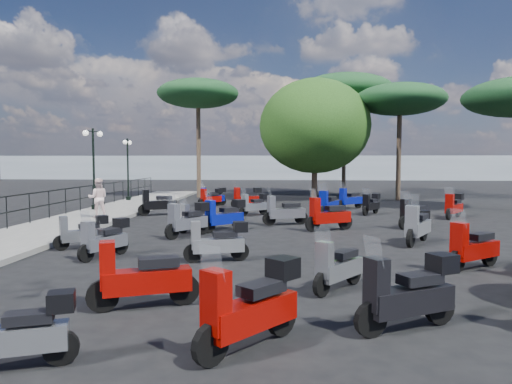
# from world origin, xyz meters

# --- Properties ---
(ground) EXTENTS (120.00, 120.00, 0.00)m
(ground) POSITION_xyz_m (0.00, 0.00, 0.00)
(ground) COLOR black
(ground) RESTS_ON ground
(sidewalk) EXTENTS (3.00, 30.00, 0.15)m
(sidewalk) POSITION_xyz_m (-6.50, 3.00, 0.07)
(sidewalk) COLOR #5F5D5B
(sidewalk) RESTS_ON ground
(railing) EXTENTS (0.04, 26.04, 1.10)m
(railing) POSITION_xyz_m (-7.80, 2.80, 0.90)
(railing) COLOR black
(railing) RESTS_ON sidewalk
(lamp_post_1) EXTENTS (0.61, 1.04, 3.76)m
(lamp_post_1) POSITION_xyz_m (-7.41, 5.50, 2.29)
(lamp_post_1) COLOR black
(lamp_post_1) RESTS_ON sidewalk
(lamp_post_2) EXTENTS (0.28, 1.04, 3.53)m
(lamp_post_2) POSITION_xyz_m (-7.53, 10.45, 2.16)
(lamp_post_2) COLOR black
(lamp_post_2) RESTS_ON sidewalk
(pedestrian_far) EXTENTS (0.92, 0.81, 1.57)m
(pedestrian_far) POSITION_xyz_m (-5.98, 2.52, 0.94)
(pedestrian_far) COLOR beige
(pedestrian_far) RESTS_ON sidewalk
(scooter_0) EXTENTS (1.42, 0.72, 1.18)m
(scooter_0) POSITION_xyz_m (-1.64, -10.24, 0.44)
(scooter_0) COLOR black
(scooter_0) RESTS_ON ground
(scooter_1) EXTENTS (1.30, 0.96, 1.18)m
(scooter_1) POSITION_xyz_m (-4.08, -3.08, 0.45)
(scooter_1) COLOR black
(scooter_1) RESTS_ON ground
(scooter_2) EXTENTS (0.87, 1.46, 1.25)m
(scooter_2) POSITION_xyz_m (-3.00, -4.20, 0.47)
(scooter_2) COLOR black
(scooter_2) RESTS_ON ground
(scooter_3) EXTENTS (1.01, 1.36, 1.24)m
(scooter_3) POSITION_xyz_m (-1.59, 0.22, 0.47)
(scooter_3) COLOR black
(scooter_3) RESTS_ON ground
(scooter_4) EXTENTS (1.69, 1.02, 1.47)m
(scooter_4) POSITION_xyz_m (-4.14, 4.59, 0.51)
(scooter_4) COLOR black
(scooter_4) RESTS_ON ground
(scooter_5) EXTENTS (1.13, 1.24, 1.22)m
(scooter_5) POSITION_xyz_m (-2.43, 8.62, 0.46)
(scooter_5) COLOR black
(scooter_5) RESTS_ON ground
(scooter_6) EXTENTS (1.75, 0.88, 1.46)m
(scooter_6) POSITION_xyz_m (-0.86, -7.97, 0.51)
(scooter_6) COLOR black
(scooter_6) RESTS_ON ground
(scooter_7) EXTENTS (1.55, 0.69, 1.27)m
(scooter_7) POSITION_xyz_m (-0.13, -4.45, 0.48)
(scooter_7) COLOR black
(scooter_7) RESTS_ON ground
(scooter_8) EXTENTS (1.19, 1.52, 1.40)m
(scooter_8) POSITION_xyz_m (-1.60, -0.98, 0.53)
(scooter_8) COLOR black
(scooter_8) RESTS_ON ground
(scooter_9) EXTENTS (1.40, 1.34, 1.41)m
(scooter_9) POSITION_xyz_m (-0.59, 0.24, 0.53)
(scooter_9) COLOR black
(scooter_9) RESTS_ON ground
(scooter_10) EXTENTS (1.27, 1.13, 1.24)m
(scooter_10) POSITION_xyz_m (0.12, 4.80, 0.47)
(scooter_10) COLOR black
(scooter_10) RESTS_ON ground
(scooter_11) EXTENTS (1.45, 0.94, 1.27)m
(scooter_11) POSITION_xyz_m (-2.40, 9.00, 0.48)
(scooter_11) COLOR black
(scooter_11) RESTS_ON ground
(scooter_12) EXTENTS (1.31, 1.51, 1.45)m
(scooter_12) POSITION_xyz_m (1.05, -9.46, 0.55)
(scooter_12) COLOR black
(scooter_12) RESTS_ON ground
(scooter_13) EXTENTS (1.06, 1.30, 1.25)m
(scooter_13) POSITION_xyz_m (2.48, -6.72, 0.44)
(scooter_13) COLOR black
(scooter_13) RESTS_ON ground
(scooter_14) EXTENTS (1.72, 0.82, 1.42)m
(scooter_14) POSITION_xyz_m (1.46, 1.90, 0.49)
(scooter_14) COLOR black
(scooter_14) RESTS_ON ground
(scooter_15) EXTENTS (1.01, 1.67, 1.45)m
(scooter_15) POSITION_xyz_m (3.37, 4.75, 0.50)
(scooter_15) COLOR black
(scooter_15) RESTS_ON ground
(scooter_16) EXTENTS (1.54, 0.99, 1.35)m
(scooter_16) POSITION_xyz_m (-0.48, 8.07, 0.51)
(scooter_16) COLOR black
(scooter_16) RESTS_ON ground
(scooter_17) EXTENTS (1.62, 1.01, 1.40)m
(scooter_17) POSITION_xyz_m (3.26, -8.67, 0.53)
(scooter_17) COLOR black
(scooter_17) RESTS_ON ground
(scooter_18) EXTENTS (1.48, 1.12, 1.39)m
(scooter_18) POSITION_xyz_m (5.67, -4.87, 0.48)
(scooter_18) COLOR black
(scooter_18) RESTS_ON ground
(scooter_19) EXTENTS (1.71, 1.04, 1.49)m
(scooter_19) POSITION_xyz_m (2.98, 0.60, 0.52)
(scooter_19) COLOR black
(scooter_19) RESTS_ON ground
(scooter_20) EXTENTS (1.37, 1.15, 1.35)m
(scooter_20) POSITION_xyz_m (4.72, 7.77, 0.47)
(scooter_20) COLOR black
(scooter_20) RESTS_ON ground
(scooter_23) EXTENTS (1.10, 1.66, 1.49)m
(scooter_23) POSITION_xyz_m (5.33, -1.78, 0.52)
(scooter_23) COLOR black
(scooter_23) RESTS_ON ground
(scooter_24) EXTENTS (1.38, 1.19, 1.37)m
(scooter_24) POSITION_xyz_m (6.11, 1.42, 0.47)
(scooter_24) COLOR black
(scooter_24) RESTS_ON ground
(scooter_25) EXTENTS (1.16, 1.44, 1.35)m
(scooter_25) POSITION_xyz_m (8.56, 4.31, 0.51)
(scooter_25) COLOR black
(scooter_25) RESTS_ON ground
(scooter_26) EXTENTS (0.99, 1.32, 1.21)m
(scooter_26) POSITION_xyz_m (5.34, 5.47, 0.45)
(scooter_26) COLOR black
(scooter_26) RESTS_ON ground
(broadleaf_tree) EXTENTS (6.85, 6.85, 7.44)m
(broadleaf_tree) POSITION_xyz_m (3.30, 13.24, 4.53)
(broadleaf_tree) COLOR #38281E
(broadleaf_tree) RESTS_ON ground
(pine_0) EXTENTS (6.81, 6.81, 8.45)m
(pine_0) POSITION_xyz_m (5.63, 17.43, 7.24)
(pine_0) COLOR #38281E
(pine_0) RESTS_ON ground
(pine_1) EXTENTS (5.45, 5.45, 7.05)m
(pine_1) POSITION_xyz_m (8.37, 13.05, 6.07)
(pine_1) COLOR #38281E
(pine_1) RESTS_ON ground
(pine_2) EXTENTS (5.30, 5.30, 7.68)m
(pine_2) POSITION_xyz_m (-4.18, 14.45, 6.72)
(pine_2) COLOR #38281E
(pine_2) RESTS_ON ground
(distant_hills) EXTENTS (70.00, 8.00, 3.00)m
(distant_hills) POSITION_xyz_m (0.00, 45.00, 1.50)
(distant_hills) COLOR gray
(distant_hills) RESTS_ON ground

